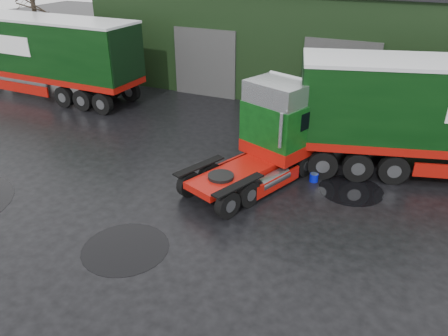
{
  "coord_description": "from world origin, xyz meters",
  "views": [
    {
      "loc": [
        5.92,
        -9.39,
        8.37
      ],
      "look_at": [
        0.53,
        2.41,
        1.7
      ],
      "focal_mm": 35.0,
      "sensor_mm": 36.0,
      "label": 1
    }
  ],
  "objects_px": {
    "trailer_left": "(29,55)",
    "warehouse": "(360,37)",
    "hero_tractor": "(250,139)",
    "wash_bucket": "(314,177)",
    "tree_left": "(36,17)"
  },
  "relations": [
    {
      "from": "warehouse",
      "to": "trailer_left",
      "type": "xyz_separation_m",
      "value": [
        -18.0,
        -10.0,
        -0.8
      ]
    },
    {
      "from": "warehouse",
      "to": "hero_tractor",
      "type": "height_order",
      "value": "warehouse"
    },
    {
      "from": "hero_tractor",
      "to": "wash_bucket",
      "type": "distance_m",
      "value": 3.15
    },
    {
      "from": "trailer_left",
      "to": "tree_left",
      "type": "relative_size",
      "value": 1.78
    },
    {
      "from": "hero_tractor",
      "to": "wash_bucket",
      "type": "relative_size",
      "value": 18.08
    },
    {
      "from": "warehouse",
      "to": "trailer_left",
      "type": "relative_size",
      "value": 2.14
    },
    {
      "from": "hero_tractor",
      "to": "wash_bucket",
      "type": "bearing_deg",
      "value": 52.54
    },
    {
      "from": "warehouse",
      "to": "wash_bucket",
      "type": "relative_size",
      "value": 94.13
    },
    {
      "from": "warehouse",
      "to": "tree_left",
      "type": "relative_size",
      "value": 3.81
    },
    {
      "from": "hero_tractor",
      "to": "trailer_left",
      "type": "distance_m",
      "value": 17.53
    },
    {
      "from": "hero_tractor",
      "to": "tree_left",
      "type": "relative_size",
      "value": 0.73
    },
    {
      "from": "trailer_left",
      "to": "warehouse",
      "type": "bearing_deg",
      "value": -59.65
    },
    {
      "from": "hero_tractor",
      "to": "tree_left",
      "type": "bearing_deg",
      "value": 178.03
    },
    {
      "from": "tree_left",
      "to": "trailer_left",
      "type": "bearing_deg",
      "value": -63.43
    },
    {
      "from": "warehouse",
      "to": "hero_tractor",
      "type": "relative_size",
      "value": 5.21
    }
  ]
}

